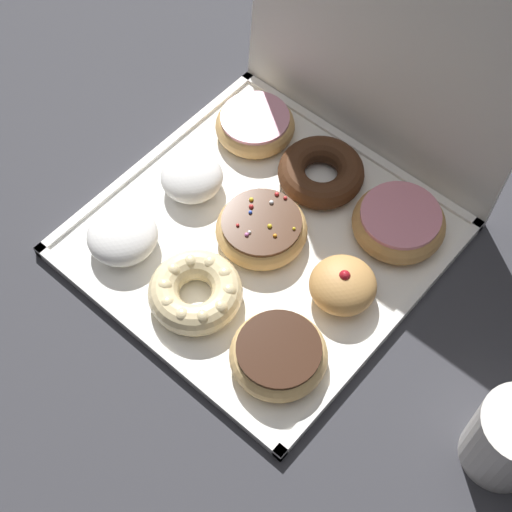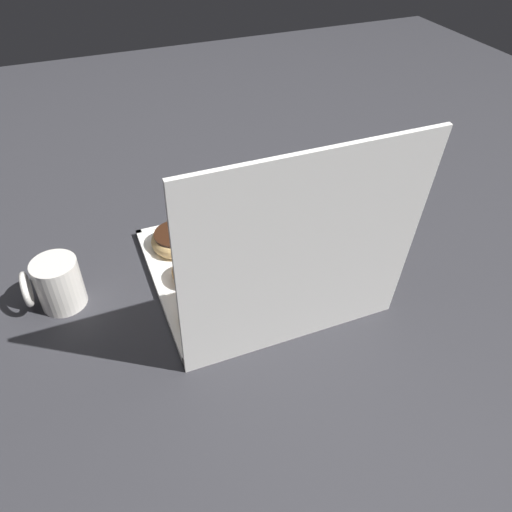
{
  "view_description": "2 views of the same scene",
  "coord_description": "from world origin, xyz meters",
  "px_view_note": "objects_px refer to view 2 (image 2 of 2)",
  "views": [
    {
      "loc": [
        0.35,
        -0.41,
        0.83
      ],
      "look_at": [
        0.03,
        -0.05,
        0.05
      ],
      "focal_mm": 54.3,
      "sensor_mm": 36.0,
      "label": 1
    },
    {
      "loc": [
        0.29,
        0.75,
        0.7
      ],
      "look_at": [
        -0.0,
        0.03,
        0.05
      ],
      "focal_mm": 35.52,
      "sensor_mm": 36.0,
      "label": 2
    }
  ],
  "objects_px": {
    "donut_box": "(251,266)",
    "powdered_filled_donut_0": "(281,213)",
    "jelly_filled_donut_5": "(191,270)",
    "pink_frosted_donut_6": "(330,281)",
    "powdered_filled_donut_3": "(303,243)",
    "sprinkle_donut_4": "(252,259)",
    "cruller_donut_1": "(230,226)",
    "chocolate_cake_ring_donut_7": "(272,296)",
    "coffee_mug": "(57,283)",
    "chocolate_frosted_donut_2": "(177,239)",
    "pink_frosted_donut_8": "(212,312)"
  },
  "relations": [
    {
      "from": "donut_box",
      "to": "coffee_mug",
      "type": "bearing_deg",
      "value": -6.06
    },
    {
      "from": "donut_box",
      "to": "pink_frosted_donut_8",
      "type": "relative_size",
      "value": 3.43
    },
    {
      "from": "powdered_filled_donut_0",
      "to": "pink_frosted_donut_8",
      "type": "bearing_deg",
      "value": 44.4
    },
    {
      "from": "donut_box",
      "to": "powdered_filled_donut_0",
      "type": "xyz_separation_m",
      "value": [
        -0.12,
        -0.12,
        0.03
      ]
    },
    {
      "from": "powdered_filled_donut_3",
      "to": "donut_box",
      "type": "bearing_deg",
      "value": 1.18
    },
    {
      "from": "donut_box",
      "to": "pink_frosted_donut_6",
      "type": "bearing_deg",
      "value": 133.79
    },
    {
      "from": "donut_box",
      "to": "chocolate_frosted_donut_2",
      "type": "distance_m",
      "value": 0.17
    },
    {
      "from": "pink_frosted_donut_8",
      "to": "coffee_mug",
      "type": "distance_m",
      "value": 0.3
    },
    {
      "from": "chocolate_frosted_donut_2",
      "to": "chocolate_cake_ring_donut_7",
      "type": "relative_size",
      "value": 0.99
    },
    {
      "from": "cruller_donut_1",
      "to": "sprinkle_donut_4",
      "type": "xyz_separation_m",
      "value": [
        -0.0,
        0.12,
        -0.0
      ]
    },
    {
      "from": "cruller_donut_1",
      "to": "chocolate_frosted_donut_2",
      "type": "bearing_deg",
      "value": 1.33
    },
    {
      "from": "powdered_filled_donut_0",
      "to": "jelly_filled_donut_5",
      "type": "bearing_deg",
      "value": 25.52
    },
    {
      "from": "chocolate_frosted_donut_2",
      "to": "pink_frosted_donut_6",
      "type": "relative_size",
      "value": 1.03
    },
    {
      "from": "powdered_filled_donut_0",
      "to": "pink_frosted_donut_8",
      "type": "height_order",
      "value": "powdered_filled_donut_0"
    },
    {
      "from": "donut_box",
      "to": "jelly_filled_donut_5",
      "type": "height_order",
      "value": "jelly_filled_donut_5"
    },
    {
      "from": "coffee_mug",
      "to": "sprinkle_donut_4",
      "type": "bearing_deg",
      "value": 173.24
    },
    {
      "from": "donut_box",
      "to": "sprinkle_donut_4",
      "type": "relative_size",
      "value": 3.51
    },
    {
      "from": "coffee_mug",
      "to": "donut_box",
      "type": "bearing_deg",
      "value": 173.94
    },
    {
      "from": "coffee_mug",
      "to": "powdered_filled_donut_3",
      "type": "bearing_deg",
      "value": 175.67
    },
    {
      "from": "powdered_filled_donut_3",
      "to": "cruller_donut_1",
      "type": "bearing_deg",
      "value": -43.83
    },
    {
      "from": "donut_box",
      "to": "powdered_filled_donut_0",
      "type": "relative_size",
      "value": 4.58
    },
    {
      "from": "cruller_donut_1",
      "to": "powdered_filled_donut_0",
      "type": "bearing_deg",
      "value": -179.09
    },
    {
      "from": "powdered_filled_donut_0",
      "to": "chocolate_cake_ring_donut_7",
      "type": "height_order",
      "value": "powdered_filled_donut_0"
    },
    {
      "from": "powdered_filled_donut_3",
      "to": "sprinkle_donut_4",
      "type": "height_order",
      "value": "powdered_filled_donut_3"
    },
    {
      "from": "powdered_filled_donut_0",
      "to": "pink_frosted_donut_8",
      "type": "xyz_separation_m",
      "value": [
        0.25,
        0.24,
        -0.0
      ]
    },
    {
      "from": "cruller_donut_1",
      "to": "jelly_filled_donut_5",
      "type": "xyz_separation_m",
      "value": [
        0.12,
        0.12,
        0.0
      ]
    },
    {
      "from": "donut_box",
      "to": "powdered_filled_donut_3",
      "type": "bearing_deg",
      "value": -178.82
    },
    {
      "from": "chocolate_frosted_donut_2",
      "to": "pink_frosted_donut_8",
      "type": "distance_m",
      "value": 0.24
    },
    {
      "from": "powdered_filled_donut_0",
      "to": "pink_frosted_donut_8",
      "type": "relative_size",
      "value": 0.75
    },
    {
      "from": "donut_box",
      "to": "coffee_mug",
      "type": "height_order",
      "value": "coffee_mug"
    },
    {
      "from": "chocolate_frosted_donut_2",
      "to": "coffee_mug",
      "type": "xyz_separation_m",
      "value": [
        0.25,
        0.08,
        0.02
      ]
    },
    {
      "from": "sprinkle_donut_4",
      "to": "jelly_filled_donut_5",
      "type": "relative_size",
      "value": 1.43
    },
    {
      "from": "pink_frosted_donut_6",
      "to": "jelly_filled_donut_5",
      "type": "bearing_deg",
      "value": -27.24
    },
    {
      "from": "cruller_donut_1",
      "to": "pink_frosted_donut_8",
      "type": "height_order",
      "value": "pink_frosted_donut_8"
    },
    {
      "from": "powdered_filled_donut_0",
      "to": "sprinkle_donut_4",
      "type": "height_order",
      "value": "powdered_filled_donut_0"
    },
    {
      "from": "coffee_mug",
      "to": "powdered_filled_donut_0",
      "type": "bearing_deg",
      "value": -170.72
    },
    {
      "from": "cruller_donut_1",
      "to": "pink_frosted_donut_6",
      "type": "bearing_deg",
      "value": 116.5
    },
    {
      "from": "cruller_donut_1",
      "to": "pink_frosted_donut_8",
      "type": "bearing_deg",
      "value": 63.08
    },
    {
      "from": "chocolate_frosted_donut_2",
      "to": "chocolate_cake_ring_donut_7",
      "type": "height_order",
      "value": "chocolate_frosted_donut_2"
    },
    {
      "from": "powdered_filled_donut_3",
      "to": "pink_frosted_donut_6",
      "type": "height_order",
      "value": "powdered_filled_donut_3"
    },
    {
      "from": "pink_frosted_donut_6",
      "to": "chocolate_cake_ring_donut_7",
      "type": "bearing_deg",
      "value": -2.11
    },
    {
      "from": "cruller_donut_1",
      "to": "powdered_filled_donut_3",
      "type": "relative_size",
      "value": 1.4
    },
    {
      "from": "donut_box",
      "to": "pink_frosted_donut_6",
      "type": "distance_m",
      "value": 0.17
    },
    {
      "from": "sprinkle_donut_4",
      "to": "jelly_filled_donut_5",
      "type": "bearing_deg",
      "value": -3.44
    },
    {
      "from": "cruller_donut_1",
      "to": "coffee_mug",
      "type": "relative_size",
      "value": 1.07
    },
    {
      "from": "coffee_mug",
      "to": "pink_frosted_donut_8",
      "type": "bearing_deg",
      "value": 147.96
    },
    {
      "from": "jelly_filled_donut_5",
      "to": "pink_frosted_donut_6",
      "type": "bearing_deg",
      "value": 152.76
    },
    {
      "from": "cruller_donut_1",
      "to": "pink_frosted_donut_8",
      "type": "xyz_separation_m",
      "value": [
        0.12,
        0.24,
        0.0
      ]
    },
    {
      "from": "powdered_filled_donut_0",
      "to": "chocolate_frosted_donut_2",
      "type": "height_order",
      "value": "powdered_filled_donut_0"
    },
    {
      "from": "jelly_filled_donut_5",
      "to": "pink_frosted_donut_8",
      "type": "relative_size",
      "value": 0.69
    }
  ]
}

